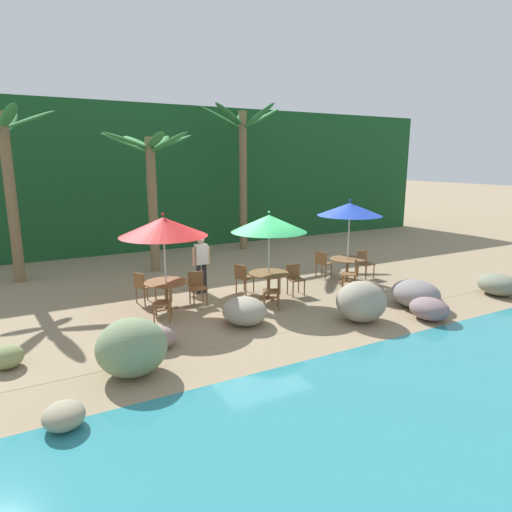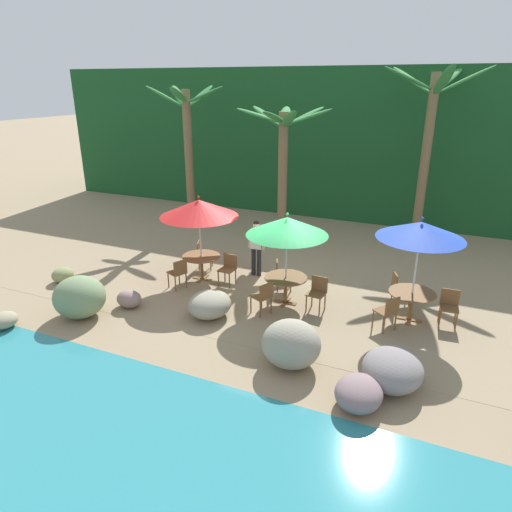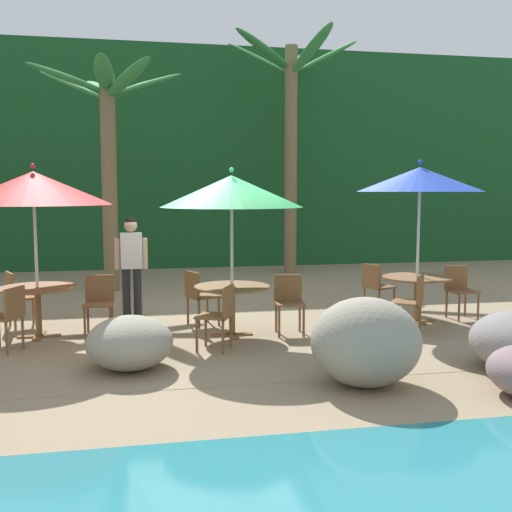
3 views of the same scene
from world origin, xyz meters
name	(u,v)px [view 3 (image 3 of 3)]	position (x,y,z in m)	size (l,w,h in m)	color
ground_plane	(209,332)	(0.00, 0.00, 0.00)	(120.00, 120.00, 0.00)	#937F60
terrace_deck	(209,332)	(0.00, 0.00, 0.00)	(18.00, 5.20, 0.01)	#937F60
foliage_backdrop	(170,160)	(0.00, 9.00, 3.00)	(28.00, 2.40, 6.00)	#194C23
rock_seawall	(245,355)	(0.04, -2.79, 0.39)	(14.62, 3.34, 1.03)	gray
umbrella_red	(34,188)	(-2.46, 0.16, 2.15)	(2.19, 2.19, 2.50)	silver
dining_table_red	(38,295)	(-2.46, 0.16, 0.61)	(1.10, 1.10, 0.74)	brown
chair_red_seaward	(99,300)	(-1.61, 0.21, 0.51)	(0.44, 0.45, 0.87)	brown
chair_red_inland	(18,295)	(-2.87, 0.92, 0.51)	(0.56, 0.55, 0.87)	brown
chair_red_left	(8,314)	(-2.72, -0.65, 0.51)	(0.56, 0.56, 0.87)	brown
umbrella_green	(232,191)	(0.30, -0.29, 2.11)	(2.05, 2.05, 2.45)	silver
dining_table_green	(232,294)	(0.30, -0.29, 0.61)	(1.10, 1.10, 0.74)	brown
chair_green_seaward	(289,299)	(1.16, -0.29, 0.51)	(0.46, 0.47, 0.87)	brown
chair_green_inland	(198,294)	(-0.12, 0.46, 0.51)	(0.56, 0.55, 0.87)	brown
chair_green_left	(220,313)	(0.02, -1.09, 0.51)	(0.57, 0.56, 0.87)	brown
umbrella_blue	(420,180)	(3.37, 0.07, 2.29)	(1.98, 1.98, 2.60)	silver
dining_table_blue	(417,284)	(3.37, 0.07, 0.61)	(1.10, 1.10, 0.74)	brown
chair_blue_seaward	(460,288)	(4.21, 0.22, 0.51)	(0.45, 0.46, 0.87)	brown
chair_blue_inland	(375,284)	(2.97, 0.83, 0.51)	(0.55, 0.55, 0.87)	brown
chair_blue_left	(412,299)	(2.94, -0.67, 0.51)	(0.59, 0.59, 0.87)	brown
palm_tree_second	(108,132)	(-1.56, 4.34, 3.33)	(3.20, 3.20, 4.68)	brown
palm_tree_third	(291,119)	(2.88, 6.35, 3.92)	(3.38, 3.38, 5.96)	brown
waiter_in_white	(131,261)	(-1.13, 1.09, 0.99)	(0.52, 0.22, 1.70)	#232328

